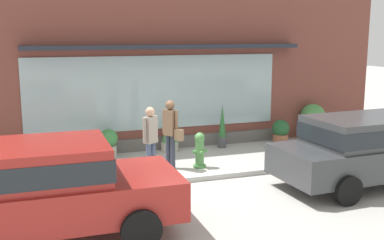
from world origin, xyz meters
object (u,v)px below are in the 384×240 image
pedestrian_passerby (150,136)px  parked_car_dark_gray (370,146)px  fire_hydrant (200,150)px  parked_car_red (41,185)px  potted_plant_near_hydrant (170,137)px  potted_plant_window_center (281,131)px  potted_plant_window_right (222,127)px  potted_plant_low_front (109,143)px  pedestrian_with_handbag (171,129)px  potted_plant_by_entrance (313,119)px  potted_plant_trailing_edge (43,155)px

pedestrian_passerby → parked_car_dark_gray: bearing=121.3°
fire_hydrant → parked_car_red: (-3.88, -3.04, 0.45)m
fire_hydrant → potted_plant_near_hydrant: 1.86m
potted_plant_window_center → potted_plant_near_hydrant: potted_plant_near_hydrant is taller
fire_hydrant → potted_plant_window_right: 2.22m
pedestrian_passerby → potted_plant_low_front: (-0.66, 2.04, -0.55)m
parked_car_dark_gray → potted_plant_window_center: size_ratio=6.33×
pedestrian_with_handbag → potted_plant_low_front: bearing=-174.6°
pedestrian_with_handbag → fire_hydrant: bearing=45.1°
potted_plant_window_right → potted_plant_window_center: bearing=-2.0°
parked_car_red → potted_plant_by_entrance: 9.82m
pedestrian_passerby → parked_car_red: 3.67m
potted_plant_window_right → potted_plant_trailing_edge: size_ratio=2.58×
pedestrian_passerby → potted_plant_near_hydrant: bearing=-149.8°
potted_plant_low_front → potted_plant_window_right: potted_plant_window_right is taller
potted_plant_low_front → pedestrian_with_handbag: bearing=-49.9°
pedestrian_passerby → parked_car_dark_gray: 4.96m
potted_plant_near_hydrant → potted_plant_by_entrance: bearing=0.9°
pedestrian_with_handbag → potted_plant_near_hydrant: size_ratio=1.97×
pedestrian_passerby → potted_plant_low_front: pedestrian_passerby is taller
parked_car_red → parked_car_dark_gray: parked_car_red is taller
potted_plant_near_hydrant → potted_plant_window_right: 1.61m
potted_plant_low_front → parked_car_dark_gray: bearing=-39.3°
parked_car_dark_gray → potted_plant_window_right: bearing=109.9°
pedestrian_passerby → potted_plant_low_front: size_ratio=2.09×
potted_plant_by_entrance → potted_plant_trailing_edge: (-8.32, -0.36, -0.37)m
potted_plant_by_entrance → potted_plant_near_hydrant: bearing=-179.1°
pedestrian_with_handbag → potted_plant_near_hydrant: 1.88m
potted_plant_by_entrance → potted_plant_window_right: potted_plant_window_right is taller
potted_plant_by_entrance → potted_plant_window_center: bearing=-169.3°
fire_hydrant → potted_plant_window_right: size_ratio=0.69×
pedestrian_passerby → potted_plant_window_center: bearing=170.8°
potted_plant_low_front → potted_plant_window_right: size_ratio=0.61×
potted_plant_near_hydrant → potted_plant_low_front: (-1.78, -0.17, 0.01)m
potted_plant_near_hydrant → potted_plant_window_right: size_ratio=0.67×
fire_hydrant → parked_car_red: 4.95m
potted_plant_near_hydrant → potted_plant_trailing_edge: potted_plant_near_hydrant is taller
parked_car_dark_gray → potted_plant_window_right: 4.62m
potted_plant_trailing_edge → fire_hydrant: bearing=-22.8°
fire_hydrant → potted_plant_low_front: fire_hydrant is taller
fire_hydrant → potted_plant_low_front: size_ratio=1.13×
fire_hydrant → parked_car_dark_gray: (3.11, -2.52, 0.42)m
fire_hydrant → parked_car_dark_gray: bearing=-39.1°
potted_plant_window_center → pedestrian_passerby: bearing=-156.3°
pedestrian_passerby → potted_plant_trailing_edge: bearing=-72.1°
parked_car_dark_gray → potted_plant_low_front: (-5.13, 4.20, -0.45)m
potted_plant_window_center → fire_hydrant: bearing=-153.0°
parked_car_dark_gray → potted_plant_near_hydrant: bearing=125.1°
parked_car_dark_gray → potted_plant_near_hydrant: (-3.35, 4.37, -0.46)m
pedestrian_passerby → potted_plant_window_right: (2.72, 2.11, -0.35)m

